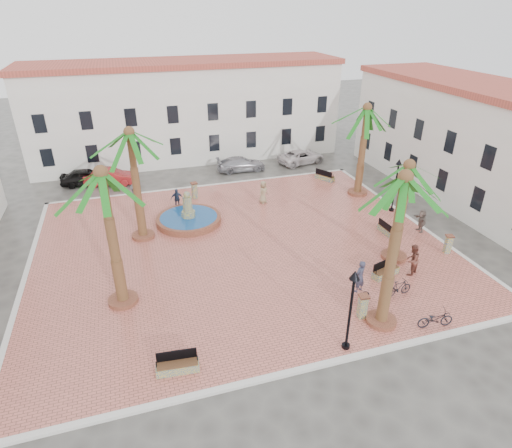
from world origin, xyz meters
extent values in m
plane|color=#56544F|center=(0.00, 0.00, 0.00)|extent=(120.00, 120.00, 0.00)
cube|color=#CF6C5C|center=(0.00, 0.00, 0.07)|extent=(26.00, 22.00, 0.15)
cube|color=silver|center=(0.00, 11.00, 0.08)|extent=(26.30, 0.30, 0.16)
cube|color=silver|center=(0.00, -11.00, 0.08)|extent=(26.30, 0.30, 0.16)
cube|color=silver|center=(13.00, 0.00, 0.08)|extent=(0.30, 22.30, 0.16)
cube|color=silver|center=(-13.00, 0.00, 0.08)|extent=(0.30, 22.30, 0.16)
cube|color=white|center=(0.00, 20.00, 4.50)|extent=(30.00, 7.00, 9.00)
cube|color=#BB4B3C|center=(0.00, 20.00, 9.25)|extent=(30.40, 7.40, 0.50)
cube|color=black|center=(-13.12, 16.52, 2.20)|extent=(1.00, 0.12, 1.60)
cube|color=black|center=(-9.38, 16.52, 2.20)|extent=(1.00, 0.12, 1.60)
cube|color=black|center=(-5.62, 16.52, 2.20)|extent=(1.00, 0.12, 1.60)
cube|color=black|center=(-1.88, 16.52, 2.20)|extent=(1.00, 0.12, 1.60)
cube|color=black|center=(1.88, 16.52, 2.20)|extent=(1.00, 0.12, 1.60)
cube|color=black|center=(5.62, 16.52, 2.20)|extent=(1.00, 0.12, 1.60)
cube|color=black|center=(9.38, 16.52, 2.20)|extent=(1.00, 0.12, 1.60)
cube|color=black|center=(13.12, 16.52, 2.20)|extent=(1.00, 0.12, 1.60)
cube|color=black|center=(-13.12, 16.52, 5.20)|extent=(1.00, 0.12, 1.60)
cube|color=black|center=(-9.38, 16.52, 5.20)|extent=(1.00, 0.12, 1.60)
cube|color=black|center=(-5.62, 16.52, 5.20)|extent=(1.00, 0.12, 1.60)
cube|color=black|center=(-1.88, 16.52, 5.20)|extent=(1.00, 0.12, 1.60)
cube|color=black|center=(1.88, 16.52, 5.20)|extent=(1.00, 0.12, 1.60)
cube|color=black|center=(5.62, 16.52, 5.20)|extent=(1.00, 0.12, 1.60)
cube|color=black|center=(9.38, 16.52, 5.20)|extent=(1.00, 0.12, 1.60)
cube|color=black|center=(13.12, 16.52, 5.20)|extent=(1.00, 0.12, 1.60)
cube|color=white|center=(20.00, 2.00, 4.25)|extent=(7.00, 26.00, 8.50)
cube|color=#BB4B3C|center=(20.00, 2.00, 8.75)|extent=(7.40, 26.40, 0.50)
cube|color=black|center=(16.54, -2.06, 2.20)|extent=(0.12, 1.00, 1.60)
cube|color=black|center=(16.54, 1.65, 2.20)|extent=(0.12, 1.00, 1.60)
cube|color=black|center=(16.54, 5.37, 2.20)|extent=(0.12, 1.00, 1.60)
cube|color=black|center=(16.54, 9.08, 2.20)|extent=(0.12, 1.00, 1.60)
cube|color=black|center=(16.54, 12.80, 2.20)|extent=(0.12, 1.00, 1.60)
cube|color=black|center=(16.54, -2.06, 5.20)|extent=(0.12, 1.00, 1.60)
cube|color=black|center=(16.54, 1.65, 5.20)|extent=(0.12, 1.00, 1.60)
cube|color=black|center=(16.54, 5.37, 5.20)|extent=(0.12, 1.00, 1.60)
cube|color=black|center=(16.54, 9.08, 5.20)|extent=(0.12, 1.00, 1.60)
cube|color=black|center=(16.54, 12.80, 5.20)|extent=(0.12, 1.00, 1.60)
cylinder|color=brown|center=(-2.73, 4.39, 0.37)|extent=(4.67, 4.67, 0.44)
cylinder|color=#194C8C|center=(-2.73, 4.39, 0.57)|extent=(4.11, 4.11, 0.07)
cylinder|color=gray|center=(-2.73, 4.39, 0.59)|extent=(1.00, 1.00, 0.89)
cylinder|color=gray|center=(-2.73, 4.39, 1.48)|extent=(0.67, 0.67, 1.33)
sphere|color=gray|center=(-2.73, 4.39, 2.32)|extent=(0.49, 0.49, 0.49)
cylinder|color=brown|center=(-6.05, 3.14, 0.26)|extent=(1.52, 1.52, 0.23)
cylinder|color=brown|center=(-6.05, 3.14, 3.89)|extent=(0.49, 0.49, 7.02)
sphere|color=brown|center=(-6.05, 3.14, 7.40)|extent=(0.67, 0.67, 0.67)
cylinder|color=brown|center=(-7.59, -3.84, 0.27)|extent=(1.56, 1.56, 0.23)
cylinder|color=brown|center=(-7.59, -3.84, 3.93)|extent=(0.51, 0.51, 7.08)
sphere|color=brown|center=(-7.59, -3.84, 7.47)|extent=(0.68, 0.68, 0.68)
cylinder|color=brown|center=(4.62, -9.34, 0.26)|extent=(1.50, 1.50, 0.22)
cylinder|color=brown|center=(4.62, -9.34, 4.12)|extent=(0.49, 0.49, 7.50)
sphere|color=brown|center=(4.62, -9.34, 7.88)|extent=(0.65, 0.65, 0.65)
cylinder|color=brown|center=(8.69, -4.24, 0.27)|extent=(1.55, 1.55, 0.23)
cylinder|color=brown|center=(8.69, -4.24, 3.31)|extent=(0.51, 0.51, 5.86)
sphere|color=brown|center=(8.69, -4.24, 6.24)|extent=(0.68, 0.68, 0.68)
cylinder|color=brown|center=(11.55, 5.44, 0.27)|extent=(1.60, 1.60, 0.24)
cylinder|color=brown|center=(11.55, 5.44, 3.84)|extent=(0.52, 0.52, 6.89)
sphere|color=brown|center=(11.55, 5.44, 7.28)|extent=(0.70, 0.70, 0.70)
cube|color=gray|center=(-5.50, -9.55, 0.35)|extent=(1.88, 0.73, 0.41)
cube|color=#56351E|center=(-5.50, -9.55, 0.59)|extent=(1.77, 0.67, 0.06)
cube|color=black|center=(-5.48, -9.33, 0.86)|extent=(1.73, 0.21, 0.51)
cylinder|color=black|center=(-6.36, -9.47, 0.71)|extent=(0.05, 0.05, 0.31)
cylinder|color=black|center=(-4.63, -9.63, 0.71)|extent=(0.05, 0.05, 0.31)
cube|color=gray|center=(7.09, -5.83, 0.35)|extent=(1.86, 1.03, 0.40)
cube|color=#56351E|center=(7.09, -5.83, 0.58)|extent=(1.75, 0.95, 0.06)
cube|color=black|center=(7.02, -5.62, 0.84)|extent=(1.63, 0.52, 0.50)
cylinder|color=black|center=(6.28, -6.07, 0.69)|extent=(0.05, 0.05, 0.30)
cylinder|color=black|center=(7.89, -5.59, 0.69)|extent=(0.05, 0.05, 0.30)
cube|color=gray|center=(10.05, -1.37, 0.34)|extent=(0.57, 1.70, 0.38)
cube|color=#56351E|center=(10.05, -1.37, 0.55)|extent=(0.52, 1.61, 0.06)
cube|color=black|center=(9.84, -1.38, 0.81)|extent=(0.10, 1.59, 0.47)
cylinder|color=black|center=(10.07, -2.17, 0.67)|extent=(0.05, 0.05, 0.28)
cylinder|color=black|center=(10.02, -0.58, 0.67)|extent=(0.05, 0.05, 0.28)
cube|color=gray|center=(10.32, 9.14, 0.35)|extent=(1.39, 1.85, 0.40)
cube|color=#56351E|center=(10.32, 9.14, 0.58)|extent=(1.30, 1.73, 0.06)
cube|color=black|center=(10.13, 9.03, 0.86)|extent=(0.91, 1.50, 0.50)
cylinder|color=black|center=(10.75, 8.40, 0.70)|extent=(0.05, 0.05, 0.30)
cylinder|color=black|center=(9.89, 9.88, 0.70)|extent=(0.05, 0.05, 0.30)
cylinder|color=black|center=(2.11, -10.40, 0.23)|extent=(0.38, 0.38, 0.17)
cylinder|color=black|center=(2.11, -10.40, 2.13)|extent=(0.13, 0.13, 3.76)
cone|color=black|center=(2.11, -10.40, 4.17)|extent=(0.46, 0.46, 0.42)
sphere|color=beige|center=(2.11, -10.40, 4.01)|extent=(0.25, 0.25, 0.25)
cylinder|color=black|center=(12.40, 1.71, 0.23)|extent=(0.37, 0.37, 0.16)
cylinder|color=black|center=(12.40, 1.71, 2.09)|extent=(0.12, 0.12, 3.68)
cone|color=black|center=(12.40, 1.71, 4.08)|extent=(0.45, 0.45, 0.41)
sphere|color=beige|center=(12.40, 1.71, 3.93)|extent=(0.25, 0.25, 0.25)
cube|color=gray|center=(3.88, -8.70, 0.77)|extent=(0.42, 0.42, 1.25)
cube|color=brown|center=(3.88, -8.70, 1.45)|extent=(0.53, 0.53, 0.10)
cube|color=gray|center=(-1.56, 8.55, 0.78)|extent=(0.45, 0.45, 1.26)
cube|color=brown|center=(-1.56, 8.55, 1.45)|extent=(0.57, 0.57, 0.10)
cube|color=gray|center=(12.25, -4.72, 0.73)|extent=(0.43, 0.43, 1.16)
cube|color=brown|center=(12.25, -4.72, 1.35)|extent=(0.54, 0.54, 0.09)
cylinder|color=black|center=(4.62, -7.76, 0.47)|extent=(0.33, 0.33, 0.65)
imported|color=#34364E|center=(4.83, -6.69, 1.11)|extent=(0.82, 0.68, 1.93)
imported|color=black|center=(6.93, -10.40, 0.63)|extent=(1.89, 0.90, 0.95)
imported|color=brown|center=(8.58, -6.08, 1.11)|extent=(1.16, 1.08, 1.91)
imported|color=black|center=(6.70, -7.67, 0.63)|extent=(1.62, 0.56, 0.96)
imported|color=#9C8662|center=(3.48, 6.06, 1.06)|extent=(1.05, 0.98, 1.81)
imported|color=#313E5B|center=(-3.19, 7.02, 0.96)|extent=(0.96, 0.44, 1.62)
imported|color=#454449|center=(-6.19, 8.09, 1.13)|extent=(0.98, 1.39, 1.96)
imported|color=#6A5B53|center=(12.40, -1.75, 0.97)|extent=(0.76, 1.59, 1.64)
imported|color=black|center=(-10.05, 14.59, 0.74)|extent=(4.48, 2.17, 1.47)
imported|color=#AD2122|center=(-8.04, 14.08, 0.72)|extent=(4.56, 2.30, 1.44)
imported|color=#9998A0|center=(3.86, 14.03, 0.67)|extent=(4.67, 2.07, 1.33)
imported|color=silver|center=(10.22, 14.34, 0.67)|extent=(5.16, 3.16, 1.34)
camera|label=1|loc=(-6.28, -23.42, 14.30)|focal=30.00mm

